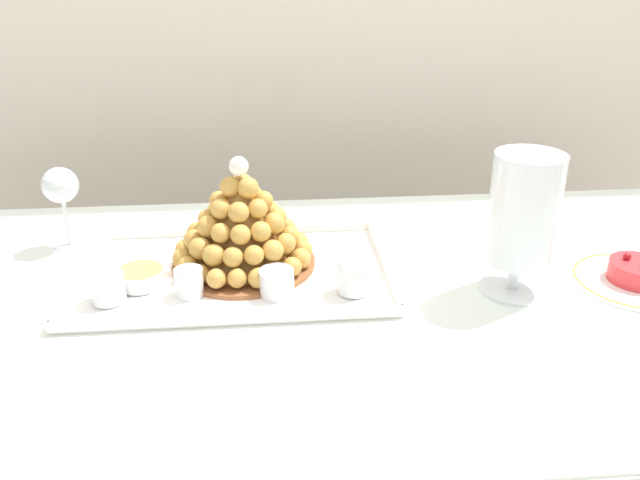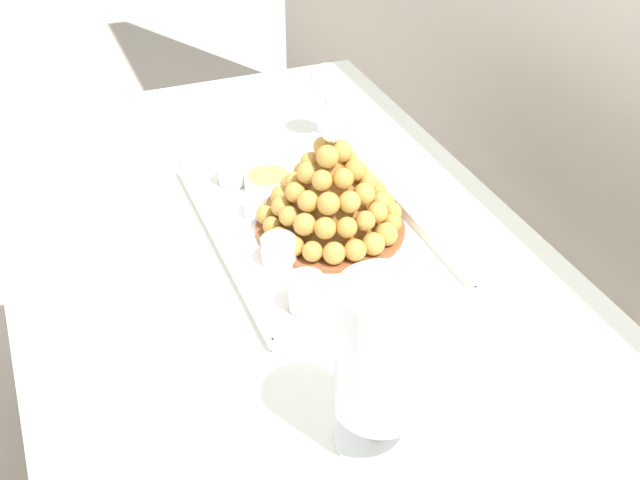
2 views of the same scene
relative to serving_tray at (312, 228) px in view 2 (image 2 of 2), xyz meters
name	(u,v)px [view 2 (image 2 of 2)]	position (x,y,z in m)	size (l,w,h in m)	color
buffet_table	(306,344)	(0.17, -0.08, -0.11)	(1.75, 0.90, 0.80)	brown
serving_tray	(312,228)	(0.00, 0.00, 0.00)	(0.56, 0.35, 0.02)	white
croquembouche	(331,192)	(0.02, 0.03, 0.08)	(0.26, 0.26, 0.21)	brown
dessert_cup_left	(233,172)	(-0.20, -0.08, 0.03)	(0.06, 0.06, 0.05)	silver
dessert_cup_mid_left	(257,206)	(-0.07, -0.08, 0.02)	(0.05, 0.05, 0.05)	silver
dessert_cup_centre	(279,251)	(0.08, -0.09, 0.02)	(0.06, 0.06, 0.05)	silver
dessert_cup_mid_right	(306,294)	(0.21, -0.09, 0.03)	(0.06, 0.06, 0.06)	silver
creme_brulee_ramekin	(268,181)	(-0.16, -0.03, 0.02)	(0.09, 0.09, 0.03)	white
macaron_goblet	(382,354)	(0.49, -0.10, 0.14)	(0.12, 0.12, 0.25)	white
wine_glass	(326,83)	(-0.33, 0.16, 0.12)	(0.07, 0.07, 0.16)	silver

